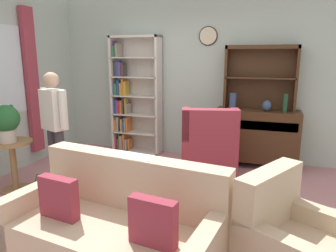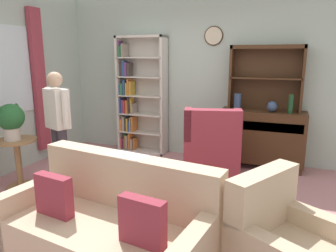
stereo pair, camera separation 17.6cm
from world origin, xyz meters
name	(u,v)px [view 1 (the left image)]	position (x,y,z in m)	size (l,w,h in m)	color
ground_plane	(155,207)	(0.00, 0.00, -0.01)	(5.40, 4.60, 0.02)	#B27A7F
wall_back	(197,77)	(0.00, 2.13, 1.40)	(5.00, 0.09, 2.80)	#ADC1B7
area_rug	(162,221)	(0.20, -0.30, 0.00)	(2.99, 1.74, 0.01)	brown
bookshelf	(132,99)	(-1.15, 1.94, 0.99)	(0.90, 0.30, 2.10)	silver
sideboard	(256,135)	(1.06, 1.86, 0.51)	(1.30, 0.45, 0.92)	#422816
sideboard_hutch	(261,69)	(1.06, 1.97, 1.56)	(1.10, 0.26, 1.00)	#422816
vase_tall	(233,101)	(0.67, 1.78, 1.05)	(0.11, 0.11, 0.26)	#33476B
vase_round	(267,106)	(1.19, 1.79, 1.01)	(0.15, 0.15, 0.17)	#33476B
bottle_wine	(285,103)	(1.45, 1.77, 1.06)	(0.07, 0.07, 0.28)	#194223
couch_floral	(116,231)	(0.06, -1.10, 0.31)	(1.90, 1.09, 0.90)	#C6AD8E
armchair_floral	(295,250)	(1.49, -0.87, 0.29)	(1.05, 1.03, 0.88)	#C6AD8E
wingback_chair	(209,151)	(0.42, 1.15, 0.38)	(0.96, 0.97, 1.05)	maroon
plant_stand	(13,161)	(-1.92, -0.15, 0.42)	(0.52, 0.52, 0.68)	#997047
potted_plant_large	(5,121)	(-1.94, -0.19, 0.96)	(0.35, 0.35, 0.48)	beige
potted_plant_small	(43,182)	(-1.48, -0.14, 0.17)	(0.21, 0.21, 0.29)	beige
person_reading	(54,123)	(-1.43, 0.11, 0.91)	(0.51, 0.32, 1.56)	#38333D
coffee_table	(157,190)	(0.14, -0.29, 0.35)	(0.80, 0.50, 0.42)	#422816
book_stack	(156,181)	(0.14, -0.32, 0.46)	(0.22, 0.12, 0.08)	gold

